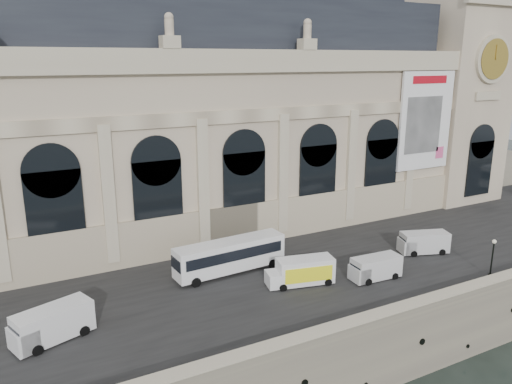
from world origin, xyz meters
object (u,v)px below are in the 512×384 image
at_px(bus_left, 230,255).
at_px(box_truck, 301,272).
at_px(van_c, 422,243).
at_px(lamp_right, 492,259).
at_px(van_a, 49,326).
at_px(van_b, 373,268).

bearing_deg(bus_left, box_truck, -48.56).
bearing_deg(van_c, box_truck, -178.36).
xyz_separation_m(box_truck, lamp_right, (17.44, -7.47, 0.66)).
distance_m(van_a, van_b, 29.51).
bearing_deg(lamp_right, van_b, 154.28).
relative_size(van_a, van_b, 1.21).
distance_m(van_b, lamp_right, 11.78).
xyz_separation_m(bus_left, lamp_right, (22.37, -13.06, 0.06)).
bearing_deg(lamp_right, van_a, 168.70).
distance_m(van_a, van_c, 38.71).
relative_size(van_b, box_truck, 0.78).
xyz_separation_m(van_a, lamp_right, (39.96, -7.99, 0.62)).
distance_m(bus_left, van_b, 14.24).
bearing_deg(van_b, bus_left, 145.96).
bearing_deg(lamp_right, box_truck, 156.80).
xyz_separation_m(bus_left, van_b, (11.78, -7.96, -0.74)).
height_order(van_b, box_truck, box_truck).
relative_size(bus_left, lamp_right, 2.96).
distance_m(van_c, lamp_right, 8.07).
xyz_separation_m(van_c, box_truck, (-16.19, -0.46, 0.09)).
bearing_deg(van_b, box_truck, 160.91).
bearing_deg(van_a, bus_left, 16.09).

